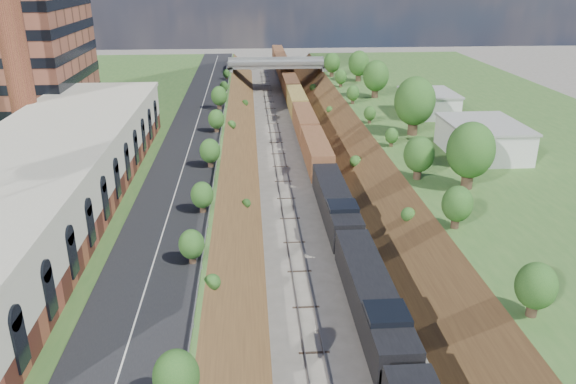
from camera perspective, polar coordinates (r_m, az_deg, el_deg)
name	(u,v)px	position (r m, az deg, el deg)	size (l,w,h in m)	color
platform_left	(67,162)	(85.33, -21.49, 2.82)	(44.00, 180.00, 5.00)	#355F27
platform_right	(520,152)	(90.74, 22.47, 3.75)	(44.00, 180.00, 5.00)	#355F27
embankment_left	(224,175)	(82.24, -6.48, 1.71)	(7.07, 180.00, 7.07)	brown
embankment_right	(373,172)	(84.15, 8.66, 2.07)	(7.07, 180.00, 7.07)	brown
rail_left_track	(282,173)	(82.26, -0.63, 1.92)	(1.58, 180.00, 0.18)	gray
rail_right_track	(317,172)	(82.71, 2.97, 2.01)	(1.58, 180.00, 0.18)	gray
road	(191,142)	(81.00, -9.83, 4.98)	(8.00, 180.00, 0.10)	black
guardrail	(220,139)	(80.36, -6.94, 5.38)	(0.10, 171.00, 0.70)	#99999E
commercial_building	(46,174)	(62.15, -23.40, 1.66)	(14.30, 62.30, 7.00)	brown
overpass	(277,70)	(141.34, -1.14, 12.33)	(24.50, 8.30, 7.40)	gray
white_building_near	(483,140)	(78.61, 19.16, 5.05)	(9.00, 12.00, 4.00)	silver
white_building_far	(428,104)	(98.43, 14.05, 8.67)	(8.00, 10.00, 3.60)	silver
tree_right_large	(471,151)	(64.88, 18.07, 4.01)	(5.25, 5.25, 7.61)	#473323
tree_left_crest	(192,269)	(42.96, -9.77, -7.73)	(2.45, 2.45, 3.55)	#473323
freight_train	(301,114)	(106.24, 1.34, 7.97)	(3.21, 180.10, 4.75)	black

